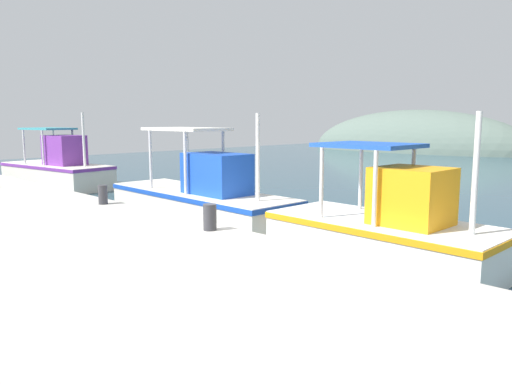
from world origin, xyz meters
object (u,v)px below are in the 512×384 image
fishing_boat_second (202,199)px  mooring_bollard_second (210,217)px  fishing_boat_third (387,232)px  fishing_boat_nearest (58,170)px  mooring_bollard_nearest (103,195)px

fishing_boat_second → mooring_bollard_second: fishing_boat_second is taller
mooring_bollard_second → fishing_boat_third: bearing=52.4°
fishing_boat_second → fishing_boat_third: bearing=0.1°
fishing_boat_nearest → mooring_bollard_second: size_ratio=11.76×
fishing_boat_second → mooring_bollard_nearest: (-0.41, -2.70, 0.36)m
mooring_bollard_second → fishing_boat_second: bearing=143.2°
fishing_boat_second → fishing_boat_third: size_ratio=1.37×
mooring_bollard_nearest → fishing_boat_third: bearing=24.0°
fishing_boat_nearest → fishing_boat_third: size_ratio=1.24×
fishing_boat_nearest → fishing_boat_third: bearing=-1.0°
fishing_boat_nearest → mooring_bollard_nearest: size_ratio=12.47×
fishing_boat_nearest → mooring_bollard_nearest: 9.97m
fishing_boat_third → mooring_bollard_nearest: (-6.11, -2.71, 0.36)m
fishing_boat_nearest → mooring_bollard_nearest: fishing_boat_nearest is taller
fishing_boat_nearest → fishing_boat_second: size_ratio=0.91×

